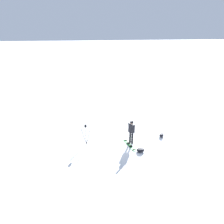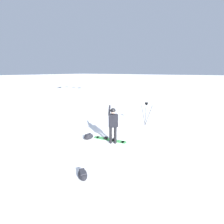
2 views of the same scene
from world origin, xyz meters
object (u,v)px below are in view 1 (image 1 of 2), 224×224
object	(u,v)px
snowboarder	(131,129)
camera_tripod	(86,131)
gear_bag_large	(140,150)
gear_bag_small	(161,135)
snowboard	(129,145)

from	to	relation	value
snowboarder	camera_tripod	bearing A→B (deg)	172.82
gear_bag_large	gear_bag_small	xyz separation A→B (m)	(2.25, 1.80, 0.01)
gear_bag_large	gear_bag_small	distance (m)	2.88
camera_tripod	gear_bag_small	xyz separation A→B (m)	(5.79, 0.09, -0.92)
gear_bag_large	gear_bag_small	size ratio (longest dim) A/B	0.99
snowboard	gear_bag_large	xyz separation A→B (m)	(0.51, -0.98, 0.11)
snowboarder	snowboard	bearing A→B (deg)	-120.71
snowboard	gear_bag_large	bearing A→B (deg)	-62.74
gear_bag_small	snowboard	bearing A→B (deg)	-163.47
gear_bag_large	snowboard	bearing A→B (deg)	117.26
snowboarder	camera_tripod	size ratio (longest dim) A/B	1.19
snowboard	gear_bag_small	world-z (taller)	gear_bag_small
gear_bag_large	camera_tripod	world-z (taller)	camera_tripod
snowboard	camera_tripod	xyz separation A→B (m)	(-3.03, 0.72, 1.04)
snowboard	gear_bag_small	size ratio (longest dim) A/B	2.97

